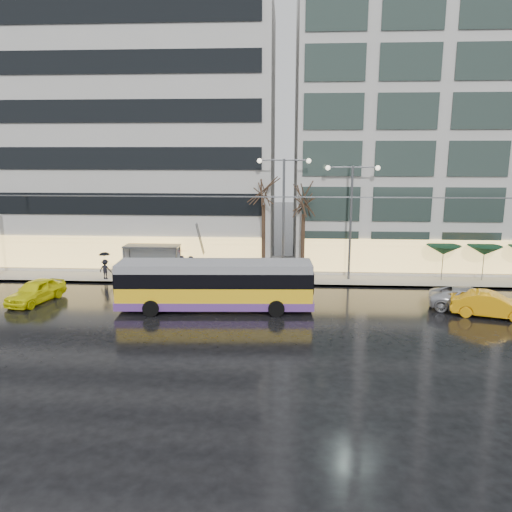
# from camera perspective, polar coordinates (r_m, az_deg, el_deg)

# --- Properties ---
(ground) EXTENTS (140.00, 140.00, 0.00)m
(ground) POSITION_cam_1_polar(r_m,az_deg,el_deg) (28.15, -1.17, -8.27)
(ground) COLOR black
(ground) RESTS_ON ground
(sidewalk) EXTENTS (80.00, 10.00, 0.15)m
(sidewalk) POSITION_cam_1_polar(r_m,az_deg,el_deg) (41.47, 3.10, -1.53)
(sidewalk) COLOR gray
(sidewalk) RESTS_ON ground
(kerb) EXTENTS (80.00, 0.10, 0.15)m
(kerb) POSITION_cam_1_polar(r_m,az_deg,el_deg) (36.67, 3.06, -3.33)
(kerb) COLOR slate
(kerb) RESTS_ON ground
(building_left) EXTENTS (34.00, 14.00, 22.00)m
(building_left) POSITION_cam_1_polar(r_m,az_deg,el_deg) (48.83, -18.94, 12.99)
(building_left) COLOR #AFADA7
(building_left) RESTS_ON sidewalk
(building_right) EXTENTS (32.00, 14.00, 25.00)m
(building_right) POSITION_cam_1_polar(r_m,az_deg,el_deg) (48.47, 24.54, 14.37)
(building_right) COLOR #AFADA7
(building_right) RESTS_ON sidewalk
(trolleybus) EXTENTS (12.07, 4.84, 5.55)m
(trolleybus) POSITION_cam_1_polar(r_m,az_deg,el_deg) (30.93, -4.70, -3.52)
(trolleybus) COLOR yellow
(trolleybus) RESTS_ON ground
(catenary) EXTENTS (42.24, 5.12, 7.00)m
(catenary) POSITION_cam_1_polar(r_m,az_deg,el_deg) (34.72, 1.47, 2.87)
(catenary) COLOR #595B60
(catenary) RESTS_ON ground
(bus_shelter) EXTENTS (4.20, 1.60, 2.51)m
(bus_shelter) POSITION_cam_1_polar(r_m,az_deg,el_deg) (39.25, -12.24, 0.26)
(bus_shelter) COLOR #595B60
(bus_shelter) RESTS_ON sidewalk
(street_lamp_near) EXTENTS (3.96, 0.36, 9.03)m
(street_lamp_near) POSITION_cam_1_polar(r_m,az_deg,el_deg) (37.32, 3.17, 6.19)
(street_lamp_near) COLOR #595B60
(street_lamp_near) RESTS_ON sidewalk
(street_lamp_far) EXTENTS (3.96, 0.36, 8.53)m
(street_lamp_far) POSITION_cam_1_polar(r_m,az_deg,el_deg) (37.67, 10.83, 5.62)
(street_lamp_far) COLOR #595B60
(street_lamp_far) RESTS_ON sidewalk
(tree_a) EXTENTS (3.20, 3.20, 8.40)m
(tree_a) POSITION_cam_1_polar(r_m,az_deg,el_deg) (37.46, 0.88, 7.91)
(tree_a) COLOR black
(tree_a) RESTS_ON sidewalk
(tree_b) EXTENTS (3.20, 3.20, 7.70)m
(tree_b) POSITION_cam_1_polar(r_m,az_deg,el_deg) (37.70, 5.48, 6.83)
(tree_b) COLOR black
(tree_b) RESTS_ON sidewalk
(parasol_a) EXTENTS (2.50, 2.50, 2.65)m
(parasol_a) POSITION_cam_1_polar(r_m,az_deg,el_deg) (39.85, 20.64, 0.65)
(parasol_a) COLOR #595B60
(parasol_a) RESTS_ON sidewalk
(parasol_b) EXTENTS (2.50, 2.50, 2.65)m
(parasol_b) POSITION_cam_1_polar(r_m,az_deg,el_deg) (40.85, 24.66, 0.58)
(parasol_b) COLOR #595B60
(parasol_b) RESTS_ON sidewalk
(taxi_a) EXTENTS (2.77, 4.70, 1.50)m
(taxi_a) POSITION_cam_1_polar(r_m,az_deg,el_deg) (35.62, -23.86, -3.69)
(taxi_a) COLOR #F5F20C
(taxi_a) RESTS_ON ground
(taxi_b) EXTENTS (4.79, 2.80, 1.49)m
(taxi_b) POSITION_cam_1_polar(r_m,az_deg,el_deg) (32.91, 25.22, -5.06)
(taxi_b) COLOR #FEA60D
(taxi_b) RESTS_ON ground
(sedan_silver) EXTENTS (5.46, 3.56, 1.40)m
(sedan_silver) POSITION_cam_1_polar(r_m,az_deg,el_deg) (33.73, 23.37, -4.59)
(sedan_silver) COLOR #A6A5AA
(sedan_silver) RESTS_ON ground
(pedestrian_a) EXTENTS (1.18, 1.20, 2.19)m
(pedestrian_a) POSITION_cam_1_polar(r_m,az_deg,el_deg) (38.58, -8.45, -0.36)
(pedestrian_a) COLOR black
(pedestrian_a) RESTS_ON sidewalk
(pedestrian_b) EXTENTS (1.10, 0.98, 1.90)m
(pedestrian_b) POSITION_cam_1_polar(r_m,az_deg,el_deg) (37.57, -7.51, -1.43)
(pedestrian_b) COLOR black
(pedestrian_b) RESTS_ON sidewalk
(pedestrian_c) EXTENTS (1.05, 0.93, 2.11)m
(pedestrian_c) POSITION_cam_1_polar(r_m,az_deg,el_deg) (39.49, -16.86, -0.93)
(pedestrian_c) COLOR black
(pedestrian_c) RESTS_ON sidewalk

